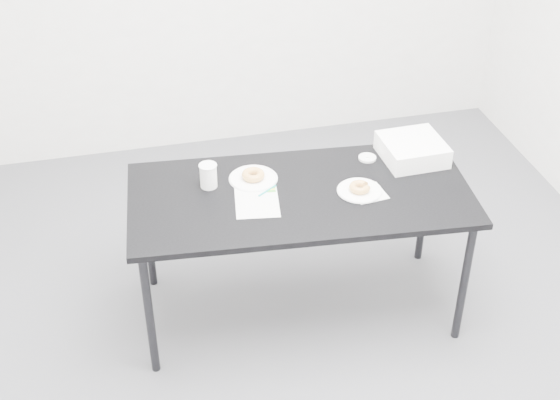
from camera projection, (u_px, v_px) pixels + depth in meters
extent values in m
plane|color=#49494E|center=(288.00, 331.00, 3.99)|extent=(4.00, 4.00, 0.00)
cube|color=black|center=(300.00, 195.00, 3.72)|extent=(1.69, 0.90, 0.03)
cylinder|color=black|center=(149.00, 315.00, 3.57)|extent=(0.04, 0.04, 0.71)
cylinder|color=black|center=(148.00, 231.00, 4.10)|extent=(0.04, 0.04, 0.71)
cylinder|color=black|center=(464.00, 282.00, 3.76)|extent=(0.04, 0.04, 0.71)
cylinder|color=black|center=(424.00, 206.00, 4.28)|extent=(0.04, 0.04, 0.71)
cube|color=white|center=(257.00, 202.00, 3.64)|extent=(0.24, 0.28, 0.00)
cube|color=green|center=(271.00, 190.00, 3.72)|extent=(0.05, 0.05, 0.00)
cylinder|color=#0D8F8C|center=(267.00, 191.00, 3.71)|extent=(0.10, 0.07, 0.01)
cube|color=white|center=(369.00, 193.00, 3.70)|extent=(0.17, 0.17, 0.00)
cylinder|color=white|center=(360.00, 191.00, 3.71)|extent=(0.22, 0.22, 0.01)
torus|color=#C0803D|center=(360.00, 187.00, 3.70)|extent=(0.10, 0.10, 0.03)
cylinder|color=white|center=(253.00, 179.00, 3.80)|extent=(0.24, 0.24, 0.01)
torus|color=#C0803D|center=(253.00, 175.00, 3.79)|extent=(0.11, 0.11, 0.04)
cylinder|color=white|center=(208.00, 176.00, 3.71)|extent=(0.08, 0.08, 0.12)
cylinder|color=silver|center=(367.00, 158.00, 3.95)|extent=(0.09, 0.09, 0.01)
cube|color=white|center=(412.00, 149.00, 3.93)|extent=(0.31, 0.31, 0.10)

